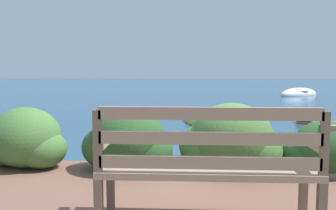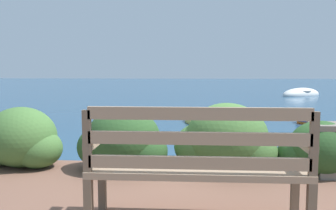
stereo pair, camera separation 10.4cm
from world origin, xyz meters
The scene contains 9 objects.
ground_plane centered at (0.00, 0.00, 0.00)m, with size 80.00×80.00×0.00m.
park_bench centered at (0.22, -1.89, 0.71)m, with size 1.66×0.48×0.93m.
hedge_clump_left centered at (-1.89, -0.32, 0.53)m, with size 1.07×0.77×0.73m.
hedge_clump_centre centered at (-0.64, -0.40, 0.54)m, with size 1.08×0.78×0.74m.
hedge_clump_right centered at (0.56, -0.38, 0.56)m, with size 1.17×0.84×0.80m.
hedge_clump_far_right centered at (1.59, -0.45, 0.48)m, with size 0.90×0.65×0.61m.
rowboat_nearest centered at (0.89, 4.45, 0.06)m, with size 2.52×2.81×0.71m.
rowboat_mid centered at (5.55, 14.17, 0.06)m, with size 2.47×2.06×0.68m.
mooring_buoy centered at (3.07, 4.91, 0.09)m, with size 0.56×0.56×0.51m.
Camera 1 is at (0.07, -4.64, 1.43)m, focal length 40.00 mm.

